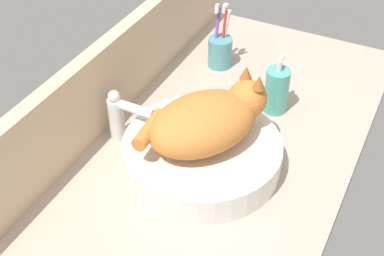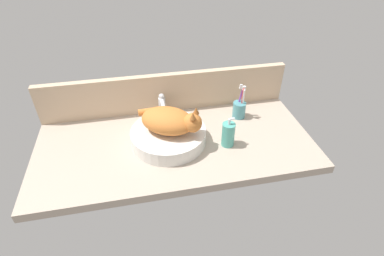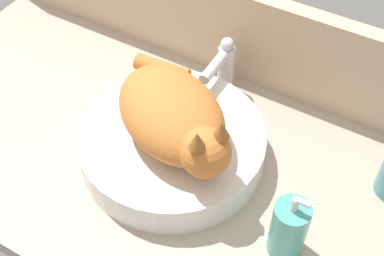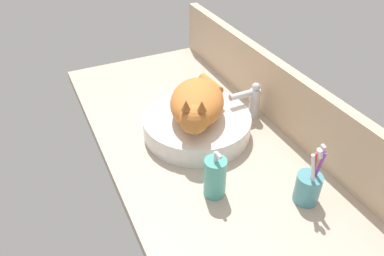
% 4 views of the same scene
% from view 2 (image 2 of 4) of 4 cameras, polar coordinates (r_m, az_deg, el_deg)
% --- Properties ---
extents(ground_plane, '(1.31, 0.61, 0.04)m').
position_cam_2_polar(ground_plane, '(1.45, -3.18, -3.19)').
color(ground_plane, '#B2A08E').
extents(backsplash_panel, '(1.31, 0.04, 0.21)m').
position_cam_2_polar(backsplash_panel, '(1.62, -4.94, 6.76)').
color(backsplash_panel, '#CCAD8C').
rests_on(backsplash_panel, ground_plane).
extents(sink_basin, '(0.35, 0.35, 0.07)m').
position_cam_2_polar(sink_basin, '(1.42, -4.49, -1.51)').
color(sink_basin, silver).
rests_on(sink_basin, ground_plane).
extents(cat, '(0.30, 0.27, 0.14)m').
position_cam_2_polar(cat, '(1.36, -4.13, 1.42)').
color(cat, '#CC7533').
rests_on(cat, sink_basin).
extents(faucet, '(0.04, 0.12, 0.14)m').
position_cam_2_polar(faucet, '(1.57, -5.69, 4.30)').
color(faucet, silver).
rests_on(faucet, ground_plane).
extents(soap_dispenser, '(0.06, 0.06, 0.15)m').
position_cam_2_polar(soap_dispenser, '(1.39, 6.91, -1.20)').
color(soap_dispenser, teal).
rests_on(soap_dispenser, ground_plane).
extents(toothbrush_cup, '(0.07, 0.07, 0.19)m').
position_cam_2_polar(toothbrush_cup, '(1.60, 9.00, 3.65)').
color(toothbrush_cup, teal).
rests_on(toothbrush_cup, ground_plane).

